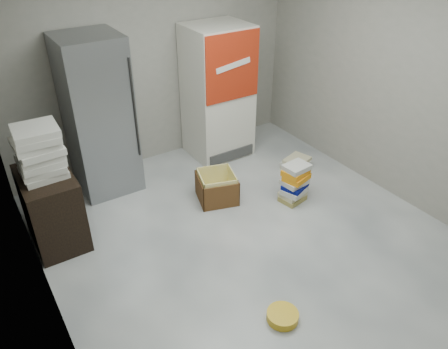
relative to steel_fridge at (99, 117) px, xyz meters
name	(u,v)px	position (x,y,z in m)	size (l,w,h in m)	color
ground	(266,253)	(0.90, -2.13, -0.95)	(5.00, 5.00, 0.00)	silver
room_shell	(277,88)	(0.90, -2.13, 0.85)	(4.04, 5.04, 2.82)	gray
steel_fridge	(99,117)	(0.00, 0.00, 0.00)	(0.70, 0.72, 1.90)	#94979B
coke_cooler	(218,92)	(1.65, -0.01, -0.05)	(0.80, 0.73, 1.80)	silver
wood_shelf	(52,208)	(-0.83, -0.73, -0.55)	(0.50, 0.80, 0.80)	black
supply_box_stack	(39,152)	(-0.82, -0.73, 0.11)	(0.44, 0.44, 0.52)	beige
phonebook_stack_main	(295,183)	(1.76, -1.55, -0.71)	(0.37, 0.32, 0.49)	olive
phonebook_stack_side	(296,163)	(2.28, -0.99, -0.87)	(0.41, 0.35, 0.15)	#C1B88E
cardboard_box	(217,189)	(0.99, -1.02, -0.80)	(0.55, 0.55, 0.36)	gold
bucket_lid	(283,316)	(0.51, -2.88, -0.91)	(0.28, 0.28, 0.07)	gold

